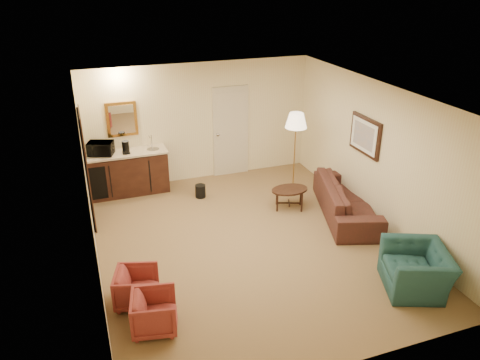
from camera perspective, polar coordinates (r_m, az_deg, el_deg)
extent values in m
plane|color=#846243|center=(8.25, 0.91, -7.59)|extent=(6.00, 6.00, 0.00)
cube|color=beige|center=(10.33, -4.93, 7.01)|extent=(5.00, 0.02, 2.60)
cube|color=beige|center=(7.23, -17.93, -2.02)|extent=(0.02, 6.00, 2.60)
cube|color=beige|center=(8.78, 16.46, 2.89)|extent=(0.02, 6.00, 2.60)
cube|color=white|center=(7.22, 1.05, 10.20)|extent=(5.00, 6.00, 0.02)
cube|color=beige|center=(10.57, -1.16, 5.95)|extent=(0.82, 0.06, 2.05)
cube|color=black|center=(8.89, -18.16, 1.18)|extent=(0.06, 0.98, 2.10)
cube|color=gold|center=(9.96, -14.21, 7.19)|extent=(0.62, 0.04, 0.72)
cube|color=black|center=(8.98, 14.98, 5.24)|extent=(0.06, 0.90, 0.70)
cube|color=#3A1D12|center=(10.09, -13.42, 0.89)|extent=(1.64, 0.58, 0.92)
imported|color=black|center=(9.16, 12.95, -1.71)|extent=(1.30, 2.33, 0.88)
imported|color=#1F4B4D|center=(7.42, 20.80, -9.43)|extent=(0.96, 1.16, 0.87)
imported|color=#9B3732|center=(6.90, -12.49, -12.49)|extent=(0.67, 0.70, 0.59)
imported|color=#9B3732|center=(6.43, -10.40, -15.41)|extent=(0.64, 0.66, 0.59)
cube|color=black|center=(9.32, 6.01, -2.25)|extent=(0.87, 0.73, 0.42)
cube|color=#AF803A|center=(9.91, 6.67, 3.43)|extent=(0.51, 0.51, 1.70)
cylinder|color=black|center=(9.78, -4.85, -1.35)|extent=(0.26, 0.26, 0.27)
imported|color=black|center=(9.85, -16.66, 3.87)|extent=(0.55, 0.42, 0.33)
cylinder|color=black|center=(9.79, -13.76, 3.88)|extent=(0.18, 0.18, 0.27)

